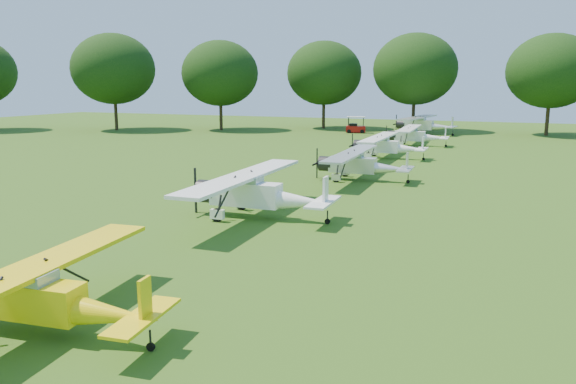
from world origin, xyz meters
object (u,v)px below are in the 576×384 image
aircraft_4 (360,163)px  aircraft_6 (415,134)px  aircraft_7 (423,123)px  aircraft_2 (44,295)px  aircraft_3 (256,191)px  golf_cart (355,127)px  aircraft_5 (386,145)px

aircraft_4 → aircraft_6: bearing=88.6°
aircraft_4 → aircraft_7: size_ratio=0.84×
aircraft_2 → aircraft_4: 25.62m
aircraft_4 → aircraft_7: (-1.64, 36.02, 0.21)m
aircraft_2 → aircraft_4: bearing=81.3°
aircraft_2 → aircraft_6: 48.12m
aircraft_2 → aircraft_3: aircraft_3 is taller
aircraft_4 → golf_cart: (-10.07, 35.06, -0.48)m
aircraft_2 → aircraft_5: 37.21m
aircraft_3 → aircraft_5: bearing=85.7°
aircraft_7 → golf_cart: 8.51m
aircraft_2 → aircraft_7: (-0.46, 61.61, 0.30)m
aircraft_4 → golf_cart: size_ratio=3.78×
golf_cart → aircraft_6: bearing=-65.4°
aircraft_5 → golf_cart: (-9.22, 23.45, -0.48)m
aircraft_3 → aircraft_5: (0.91, 23.69, -0.13)m
aircraft_7 → aircraft_3: bearing=-83.1°
aircraft_2 → golf_cart: 61.30m
aircraft_4 → aircraft_6: 22.52m
aircraft_5 → aircraft_7: bearing=90.8°
aircraft_3 → aircraft_6: size_ratio=1.12×
aircraft_2 → aircraft_7: size_ratio=0.78×
golf_cart → aircraft_3: bearing=-93.3°
aircraft_3 → aircraft_7: (0.13, 48.10, 0.08)m
aircraft_3 → golf_cart: aircraft_3 is taller
aircraft_7 → golf_cart: (-8.43, -0.95, -0.69)m
golf_cart → aircraft_4: bearing=-87.3°
aircraft_2 → aircraft_4: (1.18, 25.59, 0.09)m
aircraft_5 → aircraft_6: bearing=86.2°
aircraft_7 → golf_cart: aircraft_7 is taller
aircraft_3 → aircraft_4: (1.77, 12.08, -0.13)m
aircraft_4 → aircraft_2: bearing=-94.9°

